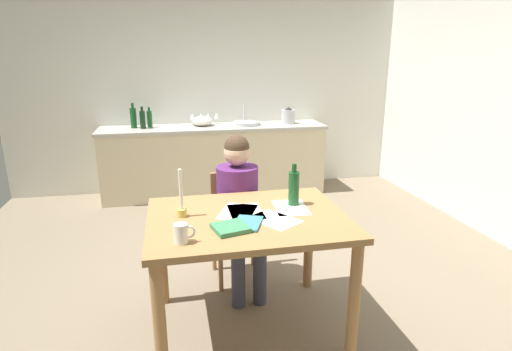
{
  "coord_description": "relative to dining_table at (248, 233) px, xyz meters",
  "views": [
    {
      "loc": [
        -0.54,
        -2.98,
        1.75
      ],
      "look_at": [
        0.1,
        0.07,
        0.85
      ],
      "focal_mm": 28.81,
      "sensor_mm": 36.0,
      "label": 1
    }
  ],
  "objects": [
    {
      "name": "person_seated",
      "position": [
        0.04,
        0.56,
        -0.0
      ],
      "size": [
        0.33,
        0.6,
        1.19
      ],
      "color": "#592666",
      "rests_on": "ground"
    },
    {
      "name": "mixing_bowl",
      "position": [
        -0.04,
        2.92,
        0.28
      ],
      "size": [
        0.27,
        0.27,
        0.12
      ],
      "primitive_type": "ellipsoid",
      "color": "white",
      "rests_on": "kitchen_counter"
    },
    {
      "name": "paper_bill",
      "position": [
        -0.05,
        0.09,
        0.12
      ],
      "size": [
        0.31,
        0.36,
        0.0
      ],
      "primitive_type": "cube",
      "rotation": [
        0.0,
        0.0,
        -0.41
      ],
      "color": "white",
      "rests_on": "dining_table"
    },
    {
      "name": "book_magazine",
      "position": [
        -0.14,
        -0.19,
        0.13
      ],
      "size": [
        0.23,
        0.22,
        0.03
      ],
      "primitive_type": "cube",
      "rotation": [
        0.0,
        0.0,
        0.25
      ],
      "color": "#397F53",
      "rests_on": "dining_table"
    },
    {
      "name": "chair_at_table",
      "position": [
        0.04,
        0.71,
        -0.21
      ],
      "size": [
        0.42,
        0.42,
        0.85
      ],
      "color": "#9E7042",
      "rests_on": "ground"
    },
    {
      "name": "book_cookery",
      "position": [
        -0.02,
        -0.13,
        0.12
      ],
      "size": [
        0.22,
        0.26,
        0.02
      ],
      "primitive_type": "cube",
      "rotation": [
        0.0,
        0.0,
        -0.39
      ],
      "color": "teal",
      "rests_on": "dining_table"
    },
    {
      "name": "candlestick",
      "position": [
        -0.4,
        0.08,
        0.2
      ],
      "size": [
        0.06,
        0.06,
        0.31
      ],
      "color": "gold",
      "rests_on": "dining_table"
    },
    {
      "name": "wall_back",
      "position": [
        0.1,
        3.23,
        0.62
      ],
      "size": [
        5.2,
        0.12,
        2.6
      ],
      "primitive_type": "cube",
      "color": "silver",
      "rests_on": "ground"
    },
    {
      "name": "wine_glass_back_left",
      "position": [
        -0.04,
        3.02,
        0.33
      ],
      "size": [
        0.07,
        0.07,
        0.15
      ],
      "color": "silver",
      "rests_on": "kitchen_counter"
    },
    {
      "name": "dining_table",
      "position": [
        0.0,
        0.0,
        0.0
      ],
      "size": [
        1.23,
        0.94,
        0.8
      ],
      "color": "#9E7042",
      "rests_on": "ground"
    },
    {
      "name": "wine_glass_near_sink",
      "position": [
        0.16,
        3.02,
        0.33
      ],
      "size": [
        0.07,
        0.07,
        0.15
      ],
      "color": "silver",
      "rests_on": "kitchen_counter"
    },
    {
      "name": "wine_bottle_on_table",
      "position": [
        0.34,
        0.14,
        0.24
      ],
      "size": [
        0.07,
        0.07,
        0.28
      ],
      "color": "#194C23",
      "rests_on": "dining_table"
    },
    {
      "name": "kitchen_counter",
      "position": [
        0.1,
        2.87,
        -0.23
      ],
      "size": [
        2.86,
        0.64,
        0.9
      ],
      "color": "beige",
      "rests_on": "ground"
    },
    {
      "name": "sink_unit",
      "position": [
        0.53,
        2.87,
        0.24
      ],
      "size": [
        0.36,
        0.36,
        0.24
      ],
      "color": "#B2B7BC",
      "rests_on": "kitchen_counter"
    },
    {
      "name": "paper_receipt",
      "position": [
        0.31,
        0.09,
        0.12
      ],
      "size": [
        0.23,
        0.31,
        0.0
      ],
      "primitive_type": "cube",
      "rotation": [
        0.0,
        0.0,
        -0.08
      ],
      "color": "white",
      "rests_on": "dining_table"
    },
    {
      "name": "ground_plane",
      "position": [
        0.1,
        0.63,
        -0.7
      ],
      "size": [
        5.2,
        5.2,
        0.04
      ],
      "primitive_type": "cube",
      "color": "#7A6B56"
    },
    {
      "name": "bottle_wine_red",
      "position": [
        -0.69,
        2.92,
        0.33
      ],
      "size": [
        0.06,
        0.06,
        0.25
      ],
      "color": "#194C23",
      "rests_on": "kitchen_counter"
    },
    {
      "name": "paper_letter",
      "position": [
        0.15,
        -0.09,
        0.12
      ],
      "size": [
        0.34,
        0.36,
        0.0
      ],
      "primitive_type": "cube",
      "rotation": [
        0.0,
        0.0,
        0.59
      ],
      "color": "white",
      "rests_on": "dining_table"
    },
    {
      "name": "bottle_vinegar",
      "position": [
        -0.77,
        2.85,
        0.33
      ],
      "size": [
        0.07,
        0.07,
        0.27
      ],
      "color": "black",
      "rests_on": "kitchen_counter"
    },
    {
      "name": "paper_envelope",
      "position": [
        0.0,
        0.07,
        0.12
      ],
      "size": [
        0.21,
        0.3,
        0.0
      ],
      "primitive_type": "cube",
      "rotation": [
        0.0,
        0.0,
        -0.01
      ],
      "color": "white",
      "rests_on": "dining_table"
    },
    {
      "name": "coffee_mug",
      "position": [
        -0.41,
        -0.3,
        0.17
      ],
      "size": [
        0.12,
        0.07,
        0.11
      ],
      "color": "white",
      "rests_on": "dining_table"
    },
    {
      "name": "bottle_oil",
      "position": [
        -0.88,
        2.92,
        0.35
      ],
      "size": [
        0.08,
        0.08,
        0.31
      ],
      "color": "#194C23",
      "rests_on": "kitchen_counter"
    },
    {
      "name": "wine_glass_by_kettle",
      "position": [
        0.05,
        3.02,
        0.33
      ],
      "size": [
        0.07,
        0.07,
        0.15
      ],
      "color": "silver",
      "rests_on": "kitchen_counter"
    },
    {
      "name": "stovetop_kettle",
      "position": [
        1.09,
        2.87,
        0.32
      ],
      "size": [
        0.18,
        0.18,
        0.22
      ],
      "color": "#B7BABF",
      "rests_on": "kitchen_counter"
    },
    {
      "name": "wine_glass_back_right",
      "position": [
        -0.16,
        3.02,
        0.33
      ],
      "size": [
        0.07,
        0.07,
        0.15
      ],
      "color": "silver",
      "rests_on": "kitchen_counter"
    }
  ]
}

